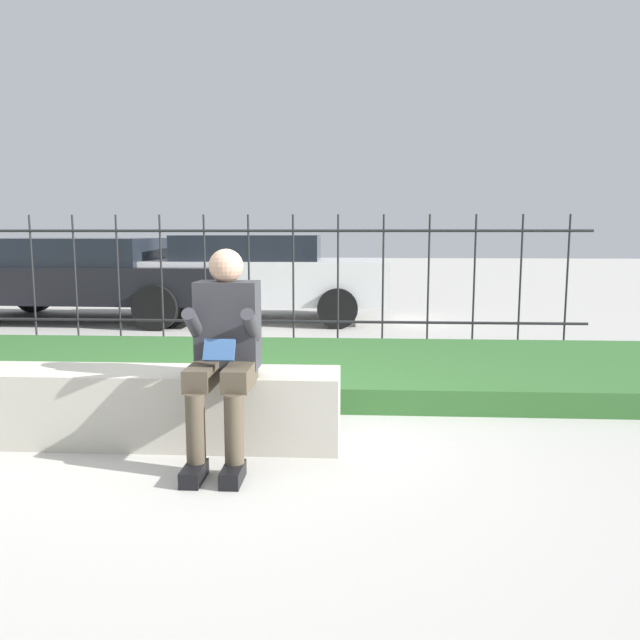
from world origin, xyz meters
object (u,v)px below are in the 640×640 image
Objects in this scene: stone_bench at (148,410)px; car_parked_left at (84,275)px; person_seated_reader at (224,345)px; car_parked_center at (258,275)px.

car_parked_left is (-2.91, 5.66, 0.49)m from stone_bench.
person_seated_reader is 6.88m from car_parked_left.
person_seated_reader reaches higher than stone_bench.
car_parked_left is 2.74m from car_parked_center.
car_parked_center is at bearing 97.15° from person_seated_reader.
person_seated_reader is (0.58, -0.27, 0.49)m from stone_bench.
stone_bench is 0.55× the size of car_parked_left.
person_seated_reader is 0.28× the size of car_parked_left.
car_parked_center reaches higher than person_seated_reader.
car_parked_center is (2.73, 0.16, 0.01)m from car_parked_left.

